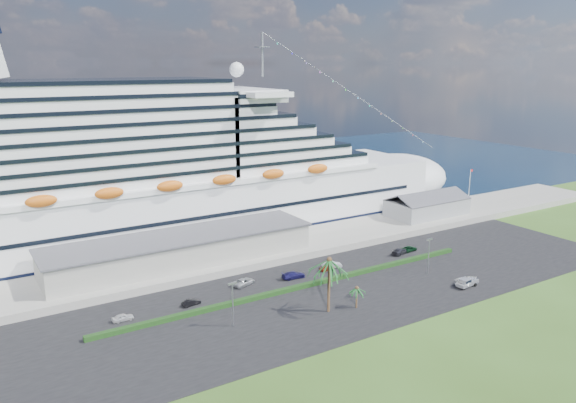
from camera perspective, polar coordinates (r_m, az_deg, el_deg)
ground at (r=111.16m, az=9.61°, el=-10.59°), size 420.00×420.00×0.00m
asphalt_lot at (r=118.84m, az=6.08°, el=-8.77°), size 140.00×38.00×0.12m
wharf at (r=140.99m, az=-1.18°, el=-4.64°), size 240.00×20.00×1.80m
water at (r=220.83m, az=-13.20°, el=1.56°), size 420.00×160.00×0.02m
cruise_ship at (r=149.47m, az=-13.10°, el=2.33°), size 191.00×38.00×54.00m
terminal_building at (r=129.40m, az=-10.78°, el=-4.69°), size 61.00×15.00×6.30m
port_shed at (r=171.38m, az=13.94°, el=-0.48°), size 24.00×12.31×7.37m
flagpole at (r=183.65m, az=17.95°, el=1.43°), size 1.08×0.16×12.00m
hedge at (r=118.05m, az=1.47°, el=-8.59°), size 88.00×1.10×0.90m
lamp_post_left at (r=100.65m, az=-5.65°, el=-9.81°), size 1.60×0.35×8.27m
lamp_post_right at (r=127.63m, az=14.11°, el=-4.98°), size 1.60×0.35×8.27m
palm_tall at (r=104.67m, az=4.21°, el=-6.55°), size 8.82×8.82×11.13m
palm_short at (r=108.74m, az=7.01°, el=-8.95°), size 3.53×3.53×4.56m
parked_car_0 at (r=108.25m, az=-16.44°, el=-11.23°), size 3.88×1.63×1.31m
parked_car_1 at (r=111.63m, az=-9.82°, el=-10.07°), size 3.87×1.81×1.23m
parked_car_2 at (r=119.75m, az=-4.51°, el=-8.15°), size 5.78×3.92×1.47m
parked_car_3 at (r=123.04m, az=0.56°, el=-7.47°), size 5.40×2.56×1.52m
parked_car_4 at (r=127.85m, az=3.99°, el=-6.73°), size 3.73×1.62×1.25m
parked_car_5 at (r=129.49m, az=4.47°, el=-6.41°), size 4.83×3.00×1.50m
parked_car_6 at (r=143.45m, az=12.21°, el=-4.70°), size 4.71×2.56×1.25m
parked_car_7 at (r=140.66m, az=11.31°, el=-4.98°), size 5.52×3.29×1.50m
pickup_truck at (r=124.27m, az=17.70°, el=-7.81°), size 5.44×2.45×1.86m
boat_trailer at (r=124.97m, az=17.77°, el=-7.60°), size 6.37×4.19×1.82m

